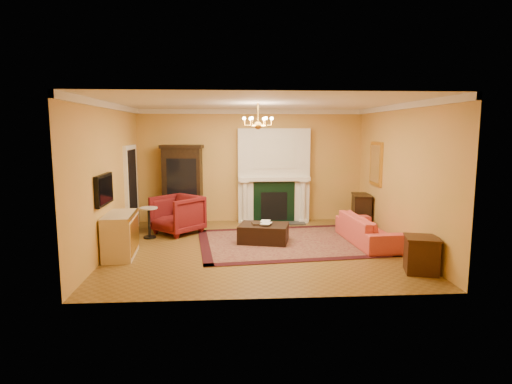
{
  "coord_description": "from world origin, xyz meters",
  "views": [
    {
      "loc": [
        -0.61,
        -8.73,
        2.46
      ],
      "look_at": [
        -0.02,
        0.3,
        1.15
      ],
      "focal_mm": 30.0,
      "sensor_mm": 36.0,
      "label": 1
    }
  ],
  "objects": [
    {
      "name": "tv_panel",
      "position": [
        -2.95,
        -0.6,
        1.35
      ],
      "size": [
        0.09,
        0.95,
        0.58
      ],
      "color": "black",
      "rests_on": "wall_left"
    },
    {
      "name": "gilt_mirror",
      "position": [
        2.97,
        1.4,
        1.65
      ],
      "size": [
        0.06,
        0.76,
        1.05
      ],
      "color": "gold",
      "rests_on": "wall_right"
    },
    {
      "name": "topiary_right",
      "position": [
        1.16,
        2.53,
        1.45
      ],
      "size": [
        0.15,
        0.15,
        0.41
      ],
      "color": "gray",
      "rests_on": "fireplace"
    },
    {
      "name": "console_table",
      "position": [
        2.78,
        1.83,
        0.4
      ],
      "size": [
        0.53,
        0.78,
        0.81
      ],
      "primitive_type": "cube",
      "rotation": [
        0.0,
        0.0,
        -0.17
      ],
      "color": "black",
      "rests_on": "floor"
    },
    {
      "name": "wall_right",
      "position": [
        3.01,
        0.0,
        1.5
      ],
      "size": [
        0.02,
        5.5,
        3.0
      ],
      "primitive_type": "cube",
      "color": "#DD9B4F",
      "rests_on": "floor"
    },
    {
      "name": "chandelier",
      "position": [
        -0.0,
        0.0,
        2.61
      ],
      "size": [
        0.63,
        0.55,
        0.53
      ],
      "color": "gold",
      "rests_on": "ceiling"
    },
    {
      "name": "wall_left",
      "position": [
        -3.01,
        0.0,
        1.5
      ],
      "size": [
        0.02,
        5.5,
        3.0
      ],
      "primitive_type": "cube",
      "color": "#DD9B4F",
      "rests_on": "floor"
    },
    {
      "name": "pedestal_table",
      "position": [
        -2.43,
        0.97,
        0.42
      ],
      "size": [
        0.4,
        0.4,
        0.72
      ],
      "color": "black",
      "rests_on": "floor"
    },
    {
      "name": "crown_molding",
      "position": [
        0.0,
        0.96,
        2.94
      ],
      "size": [
        6.0,
        5.5,
        0.12
      ],
      "color": "white",
      "rests_on": "ceiling"
    },
    {
      "name": "wall_back",
      "position": [
        0.0,
        2.76,
        1.5
      ],
      "size": [
        6.0,
        0.02,
        3.0
      ],
      "primitive_type": "cube",
      "color": "#DD9B4F",
      "rests_on": "floor"
    },
    {
      "name": "doorway",
      "position": [
        -2.95,
        1.7,
        1.05
      ],
      "size": [
        0.08,
        1.05,
        2.1
      ],
      "color": "white",
      "rests_on": "wall_left"
    },
    {
      "name": "book_b",
      "position": [
        0.1,
        0.37,
        0.58
      ],
      "size": [
        0.21,
        0.09,
        0.29
      ],
      "primitive_type": "imported",
      "rotation": [
        0.0,
        0.0,
        -0.36
      ],
      "color": "gray",
      "rests_on": "ottoman_tray"
    },
    {
      "name": "coral_sofa",
      "position": [
        2.44,
        0.21,
        0.41
      ],
      "size": [
        0.75,
        2.12,
        0.81
      ],
      "primitive_type": "imported",
      "rotation": [
        0.0,
        0.0,
        1.64
      ],
      "color": "#D55143",
      "rests_on": "floor"
    },
    {
      "name": "ottoman_tray",
      "position": [
        0.11,
        0.49,
        0.42
      ],
      "size": [
        0.43,
        0.35,
        0.03
      ],
      "primitive_type": "cube",
      "rotation": [
        0.0,
        0.0,
        0.09
      ],
      "color": "black",
      "rests_on": "leather_ottoman"
    },
    {
      "name": "fireplace",
      "position": [
        0.6,
        2.57,
        1.19
      ],
      "size": [
        1.9,
        0.7,
        2.5
      ],
      "color": "silver",
      "rests_on": "wall_back"
    },
    {
      "name": "end_table",
      "position": [
        2.72,
        -1.76,
        0.3
      ],
      "size": [
        0.64,
        0.64,
        0.6
      ],
      "primitive_type": "cube",
      "rotation": [
        0.0,
        0.0,
        -0.27
      ],
      "color": "#331C0E",
      "rests_on": "floor"
    },
    {
      "name": "floor",
      "position": [
        0.0,
        0.0,
        -0.01
      ],
      "size": [
        6.0,
        5.5,
        0.02
      ],
      "primitive_type": "cube",
      "color": "brown",
      "rests_on": "ground"
    },
    {
      "name": "topiary_left",
      "position": [
        0.04,
        2.53,
        1.46
      ],
      "size": [
        0.15,
        0.15,
        0.41
      ],
      "color": "gray",
      "rests_on": "fireplace"
    },
    {
      "name": "wingback_armchair",
      "position": [
        -1.83,
        1.41,
        0.5
      ],
      "size": [
        1.34,
        1.34,
        1.0
      ],
      "primitive_type": "imported",
      "rotation": [
        0.0,
        0.0,
        -0.76
      ],
      "color": "maroon",
      "rests_on": "floor"
    },
    {
      "name": "leather_ottoman",
      "position": [
        0.16,
        0.42,
        0.21
      ],
      "size": [
        1.19,
        0.98,
        0.39
      ],
      "primitive_type": "cube",
      "rotation": [
        0.0,
        0.0,
        -0.23
      ],
      "color": "black",
      "rests_on": "oriental_rug"
    },
    {
      "name": "china_cabinet",
      "position": [
        -1.81,
        2.49,
        0.99
      ],
      "size": [
        1.03,
        0.55,
        1.99
      ],
      "primitive_type": "cube",
      "rotation": [
        0.0,
        0.0,
        -0.1
      ],
      "color": "black",
      "rests_on": "floor"
    },
    {
      "name": "oriental_rug",
      "position": [
        0.7,
        0.38,
        0.01
      ],
      "size": [
        4.15,
        3.28,
        0.02
      ],
      "primitive_type": "cube",
      "rotation": [
        0.0,
        0.0,
        0.1
      ],
      "color": "#410E19",
      "rests_on": "floor"
    },
    {
      "name": "book_a",
      "position": [
        0.1,
        0.57,
        0.57
      ],
      "size": [
        0.21,
        0.07,
        0.28
      ],
      "primitive_type": "imported",
      "rotation": [
        0.0,
        0.0,
        -0.23
      ],
      "color": "gray",
      "rests_on": "ottoman_tray"
    },
    {
      "name": "wall_front",
      "position": [
        0.0,
        -2.76,
        1.5
      ],
      "size": [
        6.0,
        0.02,
        3.0
      ],
      "primitive_type": "cube",
      "color": "#DD9B4F",
      "rests_on": "floor"
    },
    {
      "name": "commode",
      "position": [
        -2.73,
        -0.42,
        0.42
      ],
      "size": [
        0.61,
        1.17,
        0.85
      ],
      "primitive_type": "cube",
      "rotation": [
        0.0,
        0.0,
        0.07
      ],
      "color": "#C6B091",
      "rests_on": "floor"
    },
    {
      "name": "ceiling",
      "position": [
        0.0,
        0.0,
        3.01
      ],
      "size": [
        6.0,
        5.5,
        0.02
      ],
      "primitive_type": "cube",
      "color": "white",
      "rests_on": "wall_back"
    }
  ]
}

